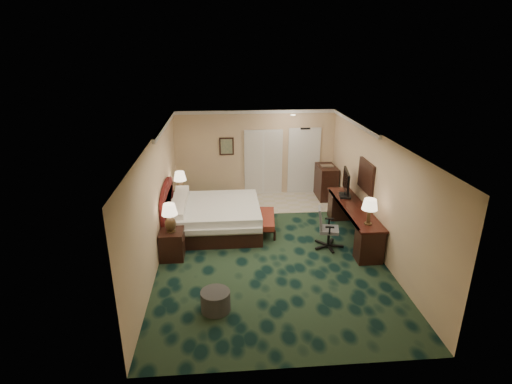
{
  "coord_description": "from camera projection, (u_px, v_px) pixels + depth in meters",
  "views": [
    {
      "loc": [
        -0.99,
        -8.4,
        4.59
      ],
      "look_at": [
        -0.24,
        0.6,
        1.22
      ],
      "focal_mm": 28.0,
      "sensor_mm": 36.0,
      "label": 1
    }
  ],
  "objects": [
    {
      "name": "closet_doors",
      "position": [
        263.0,
        163.0,
        12.64
      ],
      "size": [
        1.2,
        0.06,
        2.1
      ],
      "primitive_type": "cube",
      "color": "silver",
      "rests_on": "ground"
    },
    {
      "name": "lamp_near",
      "position": [
        170.0,
        218.0,
        8.78
      ],
      "size": [
        0.43,
        0.43,
        0.66
      ],
      "primitive_type": null,
      "rotation": [
        0.0,
        0.0,
        0.27
      ],
      "color": "black",
      "rests_on": "nightstand_near"
    },
    {
      "name": "headboard",
      "position": [
        168.0,
        208.0,
        10.02
      ],
      "size": [
        0.12,
        2.0,
        1.4
      ],
      "primitive_type": null,
      "color": "#4D1512",
      "rests_on": "ground"
    },
    {
      "name": "nightstand_near",
      "position": [
        172.0,
        244.0,
        9.03
      ],
      "size": [
        0.52,
        0.6,
        0.66
      ],
      "primitive_type": "cube",
      "color": "black",
      "rests_on": "ground"
    },
    {
      "name": "minibar",
      "position": [
        326.0,
        182.0,
        12.5
      ],
      "size": [
        0.54,
        0.98,
        1.03
      ],
      "primitive_type": "cube",
      "color": "black",
      "rests_on": "ground"
    },
    {
      "name": "floor",
      "position": [
        268.0,
        248.0,
        9.52
      ],
      "size": [
        5.0,
        7.5,
        0.0
      ],
      "primitive_type": "cube",
      "color": "black",
      "rests_on": "ground"
    },
    {
      "name": "wall_back",
      "position": [
        255.0,
        153.0,
        12.55
      ],
      "size": [
        5.0,
        0.0,
        2.7
      ],
      "primitive_type": "cube",
      "color": "#CCAA8D",
      "rests_on": "ground"
    },
    {
      "name": "tv",
      "position": [
        346.0,
        184.0,
        10.35
      ],
      "size": [
        0.24,
        0.91,
        0.71
      ],
      "primitive_type": "cube",
      "rotation": [
        0.0,
        0.0,
        -0.18
      ],
      "color": "black",
      "rests_on": "desk"
    },
    {
      "name": "entry_door",
      "position": [
        304.0,
        161.0,
        12.75
      ],
      "size": [
        1.02,
        0.06,
        2.18
      ],
      "primitive_type": "cube",
      "color": "white",
      "rests_on": "ground"
    },
    {
      "name": "lamp_far",
      "position": [
        180.0,
        183.0,
        11.08
      ],
      "size": [
        0.37,
        0.37,
        0.66
      ],
      "primitive_type": null,
      "rotation": [
        0.0,
        0.0,
        -0.06
      ],
      "color": "black",
      "rests_on": "nightstand_far"
    },
    {
      "name": "desk_chair",
      "position": [
        329.0,
        228.0,
        9.41
      ],
      "size": [
        0.69,
        0.67,
        1.0
      ],
      "primitive_type": null,
      "rotation": [
        0.0,
        0.0,
        -0.23
      ],
      "color": "#505158",
      "rests_on": "ground"
    },
    {
      "name": "desk",
      "position": [
        353.0,
        222.0,
        9.95
      ],
      "size": [
        0.61,
        2.85,
        0.82
      ],
      "primitive_type": "cube",
      "color": "black",
      "rests_on": "ground"
    },
    {
      "name": "wall_left",
      "position": [
        157.0,
        199.0,
        8.86
      ],
      "size": [
        0.0,
        7.5,
        2.7
      ],
      "primitive_type": "cube",
      "color": "#CCAA8D",
      "rests_on": "ground"
    },
    {
      "name": "wall_right",
      "position": [
        376.0,
        192.0,
        9.25
      ],
      "size": [
        0.0,
        7.5,
        2.7
      ],
      "primitive_type": "cube",
      "color": "#CCAA8D",
      "rests_on": "ground"
    },
    {
      "name": "ceiling",
      "position": [
        270.0,
        137.0,
        8.58
      ],
      "size": [
        5.0,
        7.5,
        0.0
      ],
      "primitive_type": "cube",
      "color": "white",
      "rests_on": "wall_back"
    },
    {
      "name": "wall_art",
      "position": [
        227.0,
        146.0,
        12.36
      ],
      "size": [
        0.45,
        0.06,
        0.55
      ],
      "primitive_type": "cube",
      "color": "#4E685A",
      "rests_on": "wall_back"
    },
    {
      "name": "desk_lamp",
      "position": [
        369.0,
        212.0,
        8.77
      ],
      "size": [
        0.42,
        0.42,
        0.61
      ],
      "primitive_type": null,
      "rotation": [
        0.0,
        0.0,
        0.23
      ],
      "color": "black",
      "rests_on": "desk"
    },
    {
      "name": "tile_patch",
      "position": [
        287.0,
        202.0,
        12.3
      ],
      "size": [
        3.2,
        1.7,
        0.01
      ],
      "primitive_type": "cube",
      "color": "beige",
      "rests_on": "ground"
    },
    {
      "name": "wall_front",
      "position": [
        299.0,
        292.0,
        5.55
      ],
      "size": [
        5.0,
        0.0,
        2.7
      ],
      "primitive_type": "cube",
      "color": "#CCAA8D",
      "rests_on": "ground"
    },
    {
      "name": "nightstand_far",
      "position": [
        182.0,
        204.0,
        11.34
      ],
      "size": [
        0.5,
        0.57,
        0.62
      ],
      "primitive_type": "cube",
      "color": "black",
      "rests_on": "ground"
    },
    {
      "name": "crown_molding",
      "position": [
        269.0,
        139.0,
        8.6
      ],
      "size": [
        5.0,
        7.5,
        0.1
      ],
      "primitive_type": null,
      "color": "white",
      "rests_on": "wall_back"
    },
    {
      "name": "ottoman",
      "position": [
        216.0,
        301.0,
        7.26
      ],
      "size": [
        0.64,
        0.64,
        0.39
      ],
      "primitive_type": "cylinder",
      "rotation": [
        0.0,
        0.0,
        0.21
      ],
      "color": "#333333",
      "rests_on": "ground"
    },
    {
      "name": "bed",
      "position": [
        215.0,
        217.0,
        10.34
      ],
      "size": [
        2.28,
        2.12,
        0.72
      ],
      "primitive_type": "cube",
      "color": "white",
      "rests_on": "ground"
    },
    {
      "name": "bed_bench",
      "position": [
        266.0,
        224.0,
        10.32
      ],
      "size": [
        0.57,
        1.3,
        0.43
      ],
      "primitive_type": "cube",
      "rotation": [
        0.0,
        0.0,
        -0.11
      ],
      "color": "brown",
      "rests_on": "ground"
    },
    {
      "name": "wall_mirror",
      "position": [
        366.0,
        176.0,
        9.73
      ],
      "size": [
        0.05,
        0.95,
        0.75
      ],
      "primitive_type": "cube",
      "color": "white",
      "rests_on": "wall_right"
    }
  ]
}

